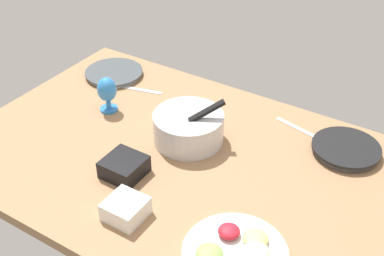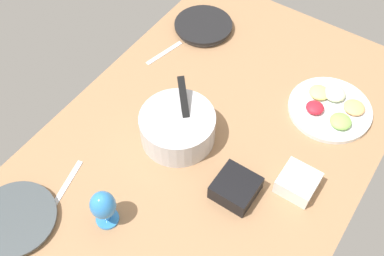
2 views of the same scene
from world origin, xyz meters
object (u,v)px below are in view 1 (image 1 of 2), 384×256
fruit_platter (236,252)px  square_bowl_white (126,208)px  hurricane_glass_blue (107,91)px  dinner_plate_left (114,73)px  dinner_plate_right (346,149)px  mixing_bowl (188,127)px  square_bowl_black (124,166)px

fruit_platter → square_bowl_white: size_ratio=2.60×
fruit_platter → hurricane_glass_blue: size_ratio=2.05×
dinner_plate_left → hurricane_glass_blue: (16.17, -22.92, 7.59)cm
dinner_plate_right → fruit_platter: (-10.79, -62.25, 0.09)cm
mixing_bowl → fruit_platter: size_ratio=0.86×
square_bowl_black → dinner_plate_left: bearing=132.3°
dinner_plate_left → square_bowl_black: 68.47cm
dinner_plate_left → dinner_plate_right: dinner_plate_right is taller
mixing_bowl → square_bowl_white: (4.95, -43.09, -2.54)cm
square_bowl_black → fruit_platter: bearing=-13.1°
dinner_plate_right → mixing_bowl: (-51.41, -23.21, 4.34)cm
mixing_bowl → dinner_plate_right: bearing=24.3°
fruit_platter → mixing_bowl: bearing=136.1°
mixing_bowl → fruit_platter: 56.50cm
dinner_plate_right → hurricane_glass_blue: size_ratio=1.66×
hurricane_glass_blue → fruit_platter: bearing=-26.4°
mixing_bowl → square_bowl_black: (-7.79, -27.77, -2.45)cm
hurricane_glass_blue → mixing_bowl: bearing=0.2°
square_bowl_black → square_bowl_white: bearing=-50.3°
hurricane_glass_blue → square_bowl_black: 41.09cm
square_bowl_black → square_bowl_white: 19.92cm
mixing_bowl → hurricane_glass_blue: size_ratio=1.76×
hurricane_glass_blue → square_bowl_white: bearing=-45.2°
dinner_plate_left → mixing_bowl: size_ratio=0.99×
dinner_plate_left → square_bowl_black: (46.10, -50.58, 2.31)cm
fruit_platter → hurricane_glass_blue: bearing=153.6°
dinner_plate_left → square_bowl_white: square_bowl_white is taller
square_bowl_white → hurricane_glass_blue: bearing=134.8°
fruit_platter → square_bowl_white: square_bowl_white is taller
square_bowl_black → square_bowl_white: size_ratio=1.12×
hurricane_glass_blue → square_bowl_white: (42.67, -42.98, -5.36)cm
fruit_platter → hurricane_glass_blue: 87.76cm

